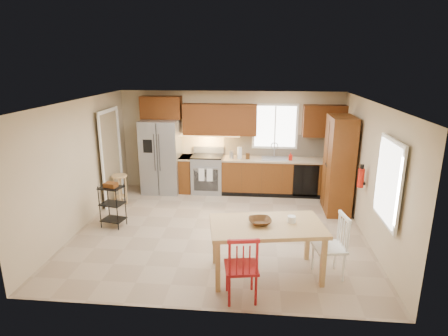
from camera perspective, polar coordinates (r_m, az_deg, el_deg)
floor at (r=7.48m, az=-0.56°, el=-9.34°), size 5.50×5.50×0.00m
ceiling at (r=6.79m, az=-0.62°, el=10.07°), size 5.50×5.00×0.02m
wall_back at (r=9.45m, az=1.00°, el=4.09°), size 5.50×0.02×2.50m
wall_front at (r=4.71m, az=-3.82°, el=-8.57°), size 5.50×0.02×2.50m
wall_left at (r=7.81m, az=-21.09°, el=0.43°), size 0.02×5.00×2.50m
wall_right at (r=7.29m, az=21.45°, el=-0.67°), size 0.02×5.00×2.50m
refrigerator at (r=9.45m, az=-9.52°, el=1.76°), size 0.92×0.75×1.82m
range_stove at (r=9.40m, az=-2.51°, el=-0.95°), size 0.76×0.63×0.92m
base_cabinet_narrow at (r=9.51m, az=-5.79°, el=-0.89°), size 0.30×0.60×0.90m
base_cabinet_run at (r=9.35m, az=8.74°, el=-1.29°), size 2.92×0.60×0.90m
dishwasher at (r=9.13m, az=12.34°, el=-1.91°), size 0.60×0.02×0.78m
backsplash at (r=9.44m, az=8.83°, el=3.43°), size 2.92×0.03×0.55m
upper_over_fridge at (r=9.43m, az=-9.55°, el=9.08°), size 1.00×0.35×0.55m
upper_left_block at (r=9.20m, az=-0.63°, el=7.41°), size 1.80×0.35×0.75m
upper_right_block at (r=9.28m, az=15.03°, el=6.94°), size 1.00×0.35×0.75m
window_back at (r=9.34m, az=7.79°, el=6.30°), size 1.12×0.04×1.12m
sink at (r=9.23m, az=7.67°, el=1.17°), size 0.62×0.46×0.16m
undercab_glow at (r=9.28m, az=-2.49°, el=4.99°), size 1.60×0.30×0.01m
soap_bottle at (r=9.12m, az=10.11°, el=1.77°), size 0.09×0.09×0.19m
paper_towel at (r=9.14m, az=2.39°, el=2.32°), size 0.12×0.12×0.28m
canister_steel at (r=9.17m, az=1.13°, el=2.05°), size 0.11×0.11×0.18m
canister_wood at (r=9.12m, az=3.63°, el=1.82°), size 0.10×0.10×0.14m
pantry at (r=8.39m, az=17.06°, el=0.42°), size 0.50×0.95×2.10m
fire_extinguisher at (r=7.44m, az=20.14°, el=-1.43°), size 0.12×0.12×0.36m
window_right at (r=6.16m, az=23.81°, el=-1.93°), size 0.04×1.02×1.32m
doorway at (r=8.97m, az=-16.91°, el=1.42°), size 0.04×0.95×2.10m
dining_table at (r=5.91m, az=6.43°, el=-12.29°), size 1.83×1.23×0.83m
chair_red at (r=5.30m, az=2.64°, el=-14.71°), size 0.54×0.54×1.00m
chair_white at (r=6.01m, az=15.72°, el=-11.39°), size 0.54×0.54×1.00m
table_bowl at (r=5.72m, az=5.49°, el=-8.53°), size 0.40×0.40×0.08m
table_jar at (r=5.82m, az=10.24°, el=-7.90°), size 0.16×0.16×0.16m
bar_stool at (r=8.91m, az=-15.52°, el=-3.24°), size 0.45×0.45×0.71m
utility_cart at (r=7.78m, az=-16.62°, el=-5.55°), size 0.49×0.42×0.87m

